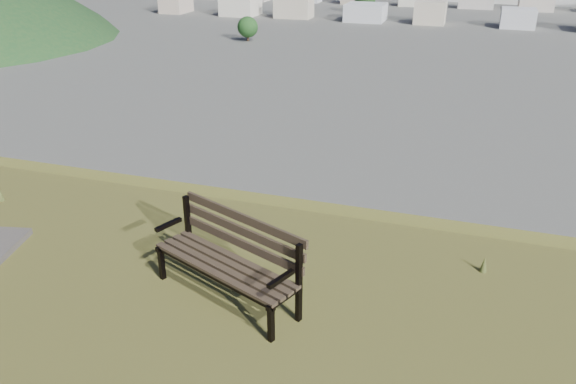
% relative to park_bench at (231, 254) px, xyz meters
% --- Properties ---
extents(park_bench, '(1.69, 1.09, 0.85)m').
position_rel_park_bench_xyz_m(park_bench, '(0.00, 0.00, 0.00)').
color(park_bench, '#3B2D22').
rests_on(park_bench, hilltop_mesa).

